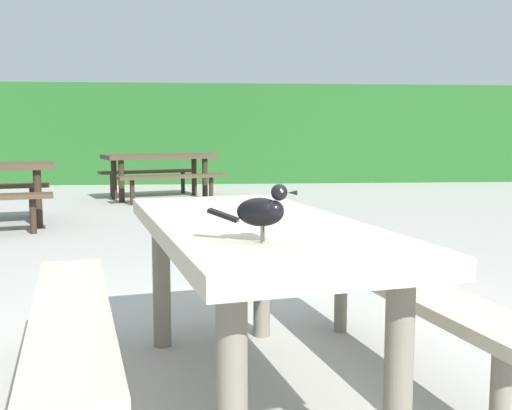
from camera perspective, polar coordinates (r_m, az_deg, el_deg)
name	(u,v)px	position (r m, az deg, el deg)	size (l,w,h in m)	color
ground_plane	(271,373)	(2.82, 1.40, -15.71)	(60.00, 60.00, 0.00)	#A3A099
hedge_wall	(216,134)	(13.58, -3.80, 6.74)	(28.00, 1.30, 2.14)	#235B23
picnic_table_foreground	(251,264)	(2.43, -0.45, -5.65)	(2.00, 2.02, 0.74)	#B2A893
bird_grackle	(263,210)	(1.87, 0.72, -0.46)	(0.28, 0.12, 0.18)	black
picnic_table_mid_left	(159,165)	(10.11, -9.15, 3.73)	(2.19, 2.18, 0.74)	#473828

